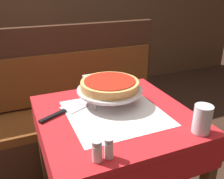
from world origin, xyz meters
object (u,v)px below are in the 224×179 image
(condiment_caddy, at_px, (32,40))
(booth_bench, at_px, (60,128))
(dining_table_front, at_px, (115,132))
(dining_table_rear, at_px, (37,55))
(deep_dish_pizza, at_px, (110,85))
(pizza_pan_stand, at_px, (110,90))
(water_glass_near, at_px, (202,119))
(pizza_server, at_px, (65,111))
(pepper_shaker, at_px, (109,148))
(napkin_holder, at_px, (92,82))
(salt_shaker, at_px, (97,151))

(condiment_caddy, bearing_deg, booth_bench, -88.36)
(dining_table_front, relative_size, dining_table_rear, 1.00)
(deep_dish_pizza, xyz_separation_m, condiment_caddy, (-0.21, 1.57, -0.06))
(booth_bench, relative_size, condiment_caddy, 11.01)
(pizza_pan_stand, bearing_deg, water_glass_near, -59.36)
(deep_dish_pizza, bearing_deg, condiment_caddy, 97.73)
(dining_table_front, relative_size, condiment_caddy, 4.99)
(condiment_caddy, bearing_deg, deep_dish_pizza, -82.27)
(deep_dish_pizza, height_order, pizza_server, deep_dish_pizza)
(booth_bench, bearing_deg, condiment_caddy, 91.64)
(dining_table_front, height_order, booth_bench, booth_bench)
(deep_dish_pizza, xyz_separation_m, pepper_shaker, (-0.18, -0.42, -0.06))
(booth_bench, xyz_separation_m, pepper_shaker, (0.01, -0.97, 0.48))
(booth_bench, xyz_separation_m, napkin_holder, (0.15, -0.36, 0.48))
(deep_dish_pizza, bearing_deg, napkin_holder, 98.94)
(dining_table_front, xyz_separation_m, deep_dish_pizza, (0.02, 0.12, 0.21))
(dining_table_front, relative_size, pizza_pan_stand, 2.24)
(pizza_pan_stand, relative_size, condiment_caddy, 2.23)
(pizza_pan_stand, height_order, napkin_holder, napkin_holder)
(pizza_pan_stand, distance_m, condiment_caddy, 1.58)
(dining_table_rear, height_order, deep_dish_pizza, deep_dish_pizza)
(dining_table_rear, relative_size, salt_shaker, 9.29)
(deep_dish_pizza, height_order, napkin_holder, deep_dish_pizza)
(dining_table_front, height_order, salt_shaker, salt_shaker)
(deep_dish_pizza, xyz_separation_m, water_glass_near, (0.25, -0.42, -0.04))
(water_glass_near, bearing_deg, pepper_shaker, -179.75)
(dining_table_rear, bearing_deg, dining_table_front, -84.29)
(dining_table_rear, xyz_separation_m, pepper_shaker, (0.01, -1.98, 0.15))
(salt_shaker, bearing_deg, dining_table_front, 56.12)
(napkin_holder, bearing_deg, pizza_pan_stand, -81.06)
(booth_bench, xyz_separation_m, salt_shaker, (-0.04, -0.97, 0.48))
(pepper_shaker, distance_m, napkin_holder, 0.64)
(deep_dish_pizza, bearing_deg, dining_table_rear, 96.93)
(pepper_shaker, xyz_separation_m, napkin_holder, (0.15, 0.62, 0.01))
(water_glass_near, xyz_separation_m, pepper_shaker, (-0.42, -0.00, -0.02))
(pizza_server, distance_m, napkin_holder, 0.30)
(dining_table_rear, distance_m, napkin_holder, 1.38)
(pizza_pan_stand, relative_size, salt_shaker, 4.14)
(dining_table_rear, distance_m, pizza_server, 1.57)
(dining_table_front, height_order, dining_table_rear, dining_table_rear)
(pizza_pan_stand, xyz_separation_m, napkin_holder, (-0.03, 0.20, -0.02))
(deep_dish_pizza, relative_size, pepper_shaker, 3.76)
(pizza_server, relative_size, pepper_shaker, 3.28)
(booth_bench, bearing_deg, napkin_holder, -66.84)
(deep_dish_pizza, bearing_deg, salt_shaker, -118.05)
(napkin_holder, bearing_deg, booth_bench, 113.16)
(dining_table_front, bearing_deg, condiment_caddy, 96.47)
(water_glass_near, relative_size, condiment_caddy, 0.81)
(deep_dish_pizza, relative_size, salt_shaker, 3.65)
(pepper_shaker, xyz_separation_m, condiment_caddy, (-0.04, 1.99, 0.00))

